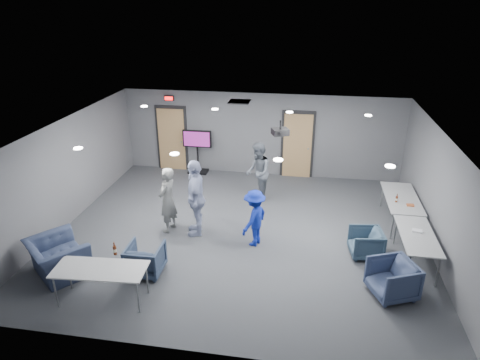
% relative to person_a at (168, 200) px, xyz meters
% --- Properties ---
extents(floor, '(9.00, 9.00, 0.00)m').
position_rel_person_a_xyz_m(floor, '(1.81, 0.15, -0.84)').
color(floor, '#373A3F').
rests_on(floor, ground).
extents(ceiling, '(9.00, 9.00, 0.00)m').
position_rel_person_a_xyz_m(ceiling, '(1.81, 0.15, 1.86)').
color(ceiling, white).
rests_on(ceiling, wall_back).
extents(wall_back, '(9.00, 0.02, 2.70)m').
position_rel_person_a_xyz_m(wall_back, '(1.81, 4.15, 0.51)').
color(wall_back, slate).
rests_on(wall_back, floor).
extents(wall_front, '(9.00, 0.02, 2.70)m').
position_rel_person_a_xyz_m(wall_front, '(1.81, -3.85, 0.51)').
color(wall_front, slate).
rests_on(wall_front, floor).
extents(wall_left, '(0.02, 8.00, 2.70)m').
position_rel_person_a_xyz_m(wall_left, '(-2.69, 0.15, 0.51)').
color(wall_left, slate).
rests_on(wall_left, floor).
extents(wall_right, '(0.02, 8.00, 2.70)m').
position_rel_person_a_xyz_m(wall_right, '(6.31, 0.15, 0.51)').
color(wall_right, slate).
rests_on(wall_right, floor).
extents(door_left, '(1.06, 0.17, 2.24)m').
position_rel_person_a_xyz_m(door_left, '(-1.19, 4.11, 0.22)').
color(door_left, black).
rests_on(door_left, wall_back).
extents(door_right, '(1.06, 0.17, 2.24)m').
position_rel_person_a_xyz_m(door_right, '(3.01, 4.11, 0.22)').
color(door_right, black).
rests_on(door_right, wall_back).
extents(exit_sign, '(0.32, 0.08, 0.16)m').
position_rel_person_a_xyz_m(exit_sign, '(-1.19, 4.09, 1.61)').
color(exit_sign, black).
rests_on(exit_sign, wall_back).
extents(hvac_diffuser, '(0.60, 0.60, 0.03)m').
position_rel_person_a_xyz_m(hvac_diffuser, '(1.31, 2.95, 1.84)').
color(hvac_diffuser, black).
rests_on(hvac_diffuser, ceiling).
extents(downlights, '(6.18, 3.78, 0.02)m').
position_rel_person_a_xyz_m(downlights, '(1.81, 0.15, 1.84)').
color(downlights, white).
rests_on(downlights, ceiling).
extents(person_a, '(0.53, 0.69, 1.69)m').
position_rel_person_a_xyz_m(person_a, '(0.00, 0.00, 0.00)').
color(person_a, gray).
rests_on(person_a, floor).
extents(person_b, '(0.83, 0.97, 1.73)m').
position_rel_person_a_xyz_m(person_b, '(1.98, 2.12, 0.02)').
color(person_b, slate).
rests_on(person_b, floor).
extents(person_c, '(0.71, 1.21, 1.94)m').
position_rel_person_a_xyz_m(person_c, '(0.73, -0.01, 0.13)').
color(person_c, '#9AA5C7').
rests_on(person_c, floor).
extents(person_d, '(0.82, 1.03, 1.40)m').
position_rel_person_a_xyz_m(person_d, '(2.21, -0.31, -0.15)').
color(person_d, '#172999').
rests_on(person_d, floor).
extents(chair_right_b, '(0.80, 0.78, 0.65)m').
position_rel_person_a_xyz_m(chair_right_b, '(4.78, -0.38, -0.52)').
color(chair_right_b, '#35495B').
rests_on(chair_right_b, floor).
extents(chair_right_c, '(1.07, 1.05, 0.75)m').
position_rel_person_a_xyz_m(chair_right_c, '(5.14, -1.77, -0.47)').
color(chair_right_c, '#3D496A').
rests_on(chair_right_c, floor).
extents(chair_front_a, '(0.74, 0.76, 0.69)m').
position_rel_person_a_xyz_m(chair_front_a, '(0.08, -1.85, -0.50)').
color(chair_front_a, '#34425A').
rests_on(chair_front_a, floor).
extents(chair_front_b, '(1.60, 1.58, 0.78)m').
position_rel_person_a_xyz_m(chair_front_b, '(-1.73, -2.17, -0.45)').
color(chair_front_b, '#35405C').
rests_on(chair_front_b, floor).
extents(table_right_a, '(0.81, 1.95, 0.73)m').
position_rel_person_a_xyz_m(table_right_a, '(5.81, 1.36, -0.15)').
color(table_right_a, silver).
rests_on(table_right_a, floor).
extents(table_right_b, '(0.73, 1.75, 0.73)m').
position_rel_person_a_xyz_m(table_right_b, '(5.81, -0.54, -0.16)').
color(table_right_b, silver).
rests_on(table_right_b, floor).
extents(table_front_left, '(1.80, 0.86, 0.73)m').
position_rel_person_a_xyz_m(table_front_left, '(-0.40, -2.85, -0.16)').
color(table_front_left, silver).
rests_on(table_front_left, floor).
extents(bottle_front, '(0.07, 0.07, 0.28)m').
position_rel_person_a_xyz_m(bottle_front, '(-0.32, -2.34, -0.01)').
color(bottle_front, '#53210E').
rests_on(bottle_front, table_front_left).
extents(bottle_right, '(0.06, 0.06, 0.22)m').
position_rel_person_a_xyz_m(bottle_right, '(5.62, 1.05, -0.03)').
color(bottle_right, '#53210E').
rests_on(bottle_right, table_right_a).
extents(snack_box, '(0.18, 0.12, 0.04)m').
position_rel_person_a_xyz_m(snack_box, '(5.93, 0.89, -0.09)').
color(snack_box, '#B95A2E').
rests_on(snack_box, table_right_a).
extents(wrapper, '(0.23, 0.19, 0.05)m').
position_rel_person_a_xyz_m(wrapper, '(5.82, -0.42, -0.09)').
color(wrapper, white).
rests_on(wrapper, table_right_b).
extents(tv_stand, '(0.96, 0.46, 1.47)m').
position_rel_person_a_xyz_m(tv_stand, '(-0.26, 3.90, -0.01)').
color(tv_stand, black).
rests_on(tv_stand, floor).
extents(projector, '(0.48, 0.45, 0.37)m').
position_rel_person_a_xyz_m(projector, '(2.64, 1.10, 1.56)').
color(projector, black).
rests_on(projector, ceiling).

